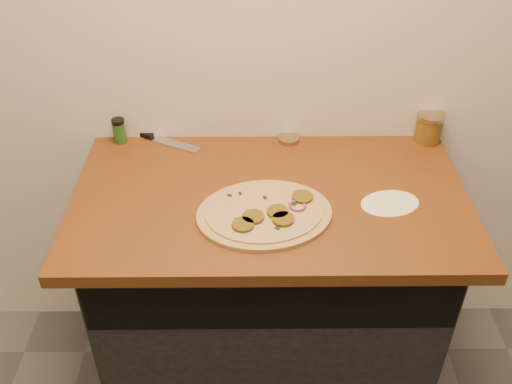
{
  "coord_description": "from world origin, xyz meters",
  "views": [
    {
      "loc": [
        -0.05,
        0.04,
        1.94
      ],
      "look_at": [
        -0.04,
        1.36,
        0.95
      ],
      "focal_mm": 40.0,
      "sensor_mm": 36.0,
      "label": 1
    }
  ],
  "objects_px": {
    "salsa_jar": "(429,127)",
    "spice_shaker": "(119,131)",
    "pizza": "(265,213)",
    "chefs_knife": "(155,138)"
  },
  "relations": [
    {
      "from": "salsa_jar",
      "to": "spice_shaker",
      "type": "bearing_deg",
      "value": 180.0
    },
    {
      "from": "pizza",
      "to": "salsa_jar",
      "type": "distance_m",
      "value": 0.7
    },
    {
      "from": "salsa_jar",
      "to": "spice_shaker",
      "type": "height_order",
      "value": "salsa_jar"
    },
    {
      "from": "chefs_knife",
      "to": "spice_shaker",
      "type": "bearing_deg",
      "value": -172.13
    },
    {
      "from": "pizza",
      "to": "salsa_jar",
      "type": "bearing_deg",
      "value": 35.69
    },
    {
      "from": "chefs_knife",
      "to": "salsa_jar",
      "type": "relative_size",
      "value": 2.74
    },
    {
      "from": "salsa_jar",
      "to": "spice_shaker",
      "type": "xyz_separation_m",
      "value": [
        -1.06,
        0.0,
        -0.01
      ]
    },
    {
      "from": "chefs_knife",
      "to": "spice_shaker",
      "type": "height_order",
      "value": "spice_shaker"
    },
    {
      "from": "chefs_knife",
      "to": "salsa_jar",
      "type": "bearing_deg",
      "value": -0.96
    },
    {
      "from": "chefs_knife",
      "to": "spice_shaker",
      "type": "xyz_separation_m",
      "value": [
        -0.11,
        -0.02,
        0.04
      ]
    }
  ]
}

